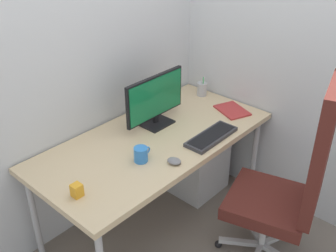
% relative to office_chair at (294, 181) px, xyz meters
% --- Properties ---
extents(ground_plane, '(8.00, 8.00, 0.00)m').
position_rel_office_chair_xyz_m(ground_plane, '(-0.28, 0.84, -0.63)').
color(ground_plane, slate).
extents(wall_back, '(2.93, 0.04, 2.80)m').
position_rel_office_chair_xyz_m(wall_back, '(-0.28, 1.26, 0.77)').
color(wall_back, silver).
rests_on(wall_back, ground_plane).
extents(wall_side_right, '(0.04, 2.09, 2.80)m').
position_rel_office_chair_xyz_m(wall_side_right, '(0.56, 0.65, 0.77)').
color(wall_side_right, silver).
rests_on(wall_side_right, ground_plane).
extents(desk, '(1.61, 0.77, 0.70)m').
position_rel_office_chair_xyz_m(desk, '(-0.28, 0.84, 0.02)').
color(desk, '#D1B78C').
rests_on(desk, ground_plane).
extents(office_chair, '(0.58, 0.61, 1.26)m').
position_rel_office_chair_xyz_m(office_chair, '(0.00, 0.00, 0.00)').
color(office_chair, black).
rests_on(office_chair, ground_plane).
extents(filing_cabinet, '(0.40, 0.48, 0.61)m').
position_rel_office_chair_xyz_m(filing_cabinet, '(0.21, 0.92, -0.33)').
color(filing_cabinet, silver).
rests_on(filing_cabinet, ground_plane).
extents(monitor, '(0.50, 0.17, 0.35)m').
position_rel_office_chair_xyz_m(monitor, '(-0.14, 0.97, 0.25)').
color(monitor, black).
rests_on(monitor, desk).
extents(keyboard, '(0.40, 0.15, 0.03)m').
position_rel_office_chair_xyz_m(keyboard, '(-0.04, 0.57, 0.08)').
color(keyboard, '#333338').
rests_on(keyboard, desk).
extents(mouse, '(0.08, 0.10, 0.03)m').
position_rel_office_chair_xyz_m(mouse, '(-0.41, 0.56, 0.08)').
color(mouse, slate).
rests_on(mouse, desk).
extents(pen_holder, '(0.08, 0.08, 0.16)m').
position_rel_office_chair_xyz_m(pen_holder, '(0.43, 1.01, 0.12)').
color(pen_holder, '#B2B5BA').
rests_on(pen_holder, desk).
extents(notebook, '(0.25, 0.29, 0.01)m').
position_rel_office_chair_xyz_m(notebook, '(0.37, 0.69, 0.07)').
color(notebook, '#B23333').
rests_on(notebook, desk).
extents(coffee_mug, '(0.12, 0.08, 0.09)m').
position_rel_office_chair_xyz_m(coffee_mug, '(-0.52, 0.72, 0.11)').
color(coffee_mug, '#337FD8').
rests_on(coffee_mug, desk).
extents(desk_clamp_accessory, '(0.05, 0.05, 0.07)m').
position_rel_office_chair_xyz_m(desk_clamp_accessory, '(-0.97, 0.74, 0.10)').
color(desk_clamp_accessory, orange).
rests_on(desk_clamp_accessory, desk).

